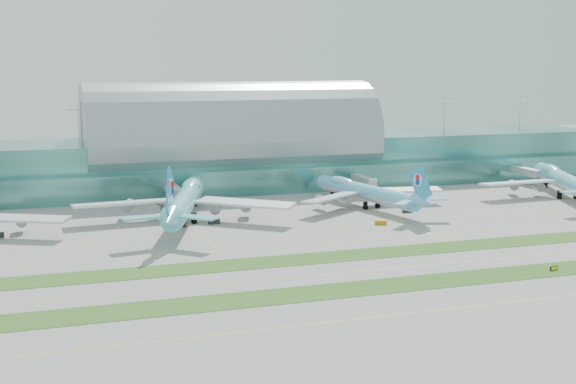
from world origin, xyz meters
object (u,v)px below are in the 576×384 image
object	(u,v)px
airliner_b	(185,199)
taxiway_sign_east	(554,268)
terminal	(231,152)
airliner_d	(565,180)
airliner_c	(365,191)

from	to	relation	value
airliner_b	taxiway_sign_east	world-z (taller)	airliner_b
terminal	taxiway_sign_east	distance (m)	163.51
airliner_b	airliner_d	world-z (taller)	airliner_b
airliner_c	taxiway_sign_east	world-z (taller)	airliner_c
airliner_b	airliner_d	distance (m)	146.96
airliner_b	airliner_c	xyz separation A→B (m)	(65.78, 3.69, -1.24)
airliner_d	airliner_b	bearing A→B (deg)	-160.72
terminal	airliner_c	world-z (taller)	terminal
airliner_b	airliner_c	size ratio (longest dim) A/B	1.19
airliner_c	airliner_b	bearing A→B (deg)	171.10
terminal	airliner_b	distance (m)	73.47
airliner_d	terminal	bearing A→B (deg)	169.52
airliner_b	airliner_d	xyz separation A→B (m)	(146.95, -1.30, -0.44)
terminal	airliner_d	distance (m)	132.64
terminal	airliner_b	world-z (taller)	terminal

